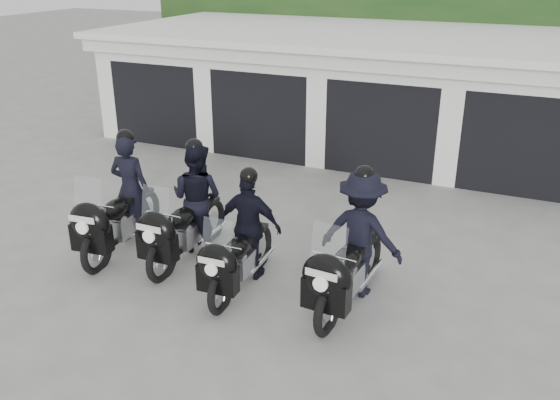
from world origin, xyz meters
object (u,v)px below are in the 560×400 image
at_px(police_bike_b, 191,207).
at_px(police_bike_c, 245,236).
at_px(police_bike_d, 356,244).
at_px(police_bike_a, 121,203).

height_order(police_bike_b, police_bike_c, police_bike_b).
bearing_deg(police_bike_d, police_bike_b, 179.60).
bearing_deg(police_bike_a, police_bike_c, -10.46).
height_order(police_bike_a, police_bike_d, police_bike_a).
xyz_separation_m(police_bike_c, police_bike_d, (1.71, 0.25, 0.09)).
height_order(police_bike_a, police_bike_b, police_bike_a).
relative_size(police_bike_b, police_bike_c, 1.08).
bearing_deg(police_bike_a, police_bike_b, 7.46).
xyz_separation_m(police_bike_b, police_bike_c, (1.28, -0.48, -0.07)).
height_order(police_bike_c, police_bike_d, police_bike_d).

